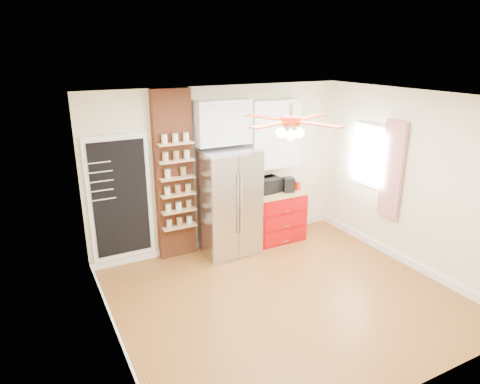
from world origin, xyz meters
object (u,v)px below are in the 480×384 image
fridge (228,202)px  toaster_oven (267,185)px  canister_left (298,185)px  coffee_maker (288,185)px  pantry_jar_oats (168,174)px  red_cabinet (276,215)px  ceiling_fan (291,121)px

fridge → toaster_oven: bearing=6.3°
canister_left → coffee_maker: bearing=-173.9°
pantry_jar_oats → red_cabinet: bearing=-3.0°
ceiling_fan → fridge: bearing=91.8°
pantry_jar_oats → fridge: bearing=-9.0°
pantry_jar_oats → ceiling_fan: bearing=-60.7°
canister_left → pantry_jar_oats: (-2.29, 0.19, 0.47)m
coffee_maker → pantry_jar_oats: size_ratio=1.80×
fridge → ceiling_fan: (0.05, -1.63, 1.55)m
fridge → canister_left: size_ratio=12.07×
canister_left → red_cabinet: bearing=166.9°
fridge → pantry_jar_oats: bearing=171.0°
red_cabinet → toaster_oven: size_ratio=2.06×
toaster_oven → coffee_maker: bearing=-31.7°
canister_left → pantry_jar_oats: pantry_jar_oats is taller
coffee_maker → ceiling_fan: bearing=-109.4°
red_cabinet → toaster_oven: bearing=168.4°
fridge → toaster_oven: size_ratio=3.83×
ceiling_fan → coffee_maker: (1.07, 1.57, -1.40)m
canister_left → pantry_jar_oats: size_ratio=1.04×
red_cabinet → ceiling_fan: bearing=-118.7°
toaster_oven → pantry_jar_oats: 1.79m
toaster_oven → pantry_jar_oats: bearing=169.9°
red_cabinet → coffee_maker: coffee_maker is taller
fridge → pantry_jar_oats: fridge is taller
fridge → toaster_oven: fridge is taller
fridge → ceiling_fan: 2.25m
fridge → toaster_oven: 0.81m
red_cabinet → pantry_jar_oats: (-1.92, 0.10, 0.99)m
fridge → red_cabinet: size_ratio=1.86×
toaster_oven → coffee_maker: size_ratio=1.82×
coffee_maker → red_cabinet: bearing=159.5°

